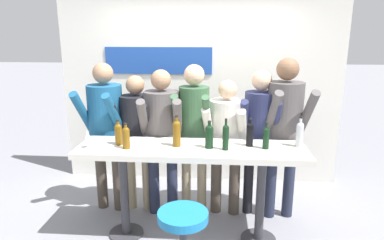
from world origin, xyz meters
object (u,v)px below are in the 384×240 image
object	(u,v)px
wine_glass_0	(87,136)
wine_bottle_0	(118,133)
person_far_left	(106,122)
person_center	(194,123)
bar_stool	(183,238)
wine_bottle_3	(300,133)
wine_bottle_6	(250,133)
person_center_right	(226,135)
person_far_right	(284,122)
wine_bottle_4	(226,136)
tasting_table	(191,162)
person_left	(137,130)
person_right	(260,128)
person_center_left	(162,128)
wine_bottle_2	(209,135)
wine_bottle_5	(126,137)
wine_bottle_7	(177,132)
wine_bottle_1	(266,137)

from	to	relation	value
wine_glass_0	wine_bottle_0	bearing A→B (deg)	24.47
person_far_left	person_center	bearing A→B (deg)	10.50
bar_stool	wine_bottle_0	size ratio (longest dim) A/B	2.75
wine_bottle_3	wine_bottle_6	bearing A→B (deg)	-177.99
person_far_left	person_center_right	size ratio (longest dim) A/B	1.11
person_far_right	wine_bottle_0	size ratio (longest dim) A/B	7.21
wine_bottle_3	wine_bottle_4	distance (m)	0.74
bar_stool	person_center_right	world-z (taller)	person_center_right
tasting_table	wine_bottle_0	size ratio (longest dim) A/B	8.83
person_left	person_center_right	bearing A→B (deg)	3.50
bar_stool	wine_bottle_4	bearing A→B (deg)	62.94
person_center	person_right	size ratio (longest dim) A/B	1.03
person_center_right	wine_bottle_6	distance (m)	0.53
tasting_table	wine_glass_0	world-z (taller)	wine_glass_0
bar_stool	person_center_left	distance (m)	1.39
wine_bottle_2	wine_bottle_4	bearing A→B (deg)	-15.23
person_far_left	wine_bottle_0	bearing A→B (deg)	-50.43
wine_bottle_0	wine_bottle_5	distance (m)	0.15
person_far_left	person_center_left	size ratio (longest dim) A/B	1.04
tasting_table	person_center_right	world-z (taller)	person_center_right
tasting_table	wine_bottle_6	world-z (taller)	wine_bottle_6
wine_bottle_2	wine_bottle_4	size ratio (longest dim) A/B	0.89
person_center_left	wine_bottle_7	xyz separation A→B (m)	(0.23, -0.47, 0.10)
wine_bottle_3	wine_bottle_6	world-z (taller)	wine_bottle_3
person_far_right	wine_bottle_1	distance (m)	0.56
person_center_right	wine_bottle_6	size ratio (longest dim) A/B	5.60
wine_bottle_4	wine_bottle_7	bearing A→B (deg)	171.55
person_right	person_center_left	bearing A→B (deg)	-169.97
person_left	person_center_left	size ratio (longest dim) A/B	0.95
wine_bottle_3	person_far_right	bearing A→B (deg)	100.06
tasting_table	wine_bottle_6	distance (m)	0.64
wine_bottle_4	person_left	bearing A→B (deg)	148.59
bar_stool	wine_bottle_7	distance (m)	1.01
wine_bottle_4	wine_glass_0	size ratio (longest dim) A/B	1.73
person_center	wine_bottle_2	size ratio (longest dim) A/B	6.46
person_center_left	wine_bottle_7	size ratio (longest dim) A/B	5.45
wine_bottle_5	bar_stool	bearing A→B (deg)	-46.02
person_far_left	person_left	world-z (taller)	person_far_left
person_right	person_far_right	size ratio (longest dim) A/B	0.92
tasting_table	person_center_right	size ratio (longest dim) A/B	1.42
person_center	wine_bottle_2	xyz separation A→B (m)	(0.19, -0.57, 0.03)
bar_stool	person_right	bearing A→B (deg)	60.16
wine_bottle_3	wine_bottle_7	world-z (taller)	wine_bottle_7
person_center_right	wine_bottle_2	world-z (taller)	person_center_right
wine_glass_0	person_center	bearing A→B (deg)	34.00
person_center_left	person_right	distance (m)	1.09
wine_bottle_7	wine_bottle_3	bearing A→B (deg)	3.67
person_center_left	bar_stool	bearing A→B (deg)	-78.10
tasting_table	wine_bottle_3	world-z (taller)	wine_bottle_3
person_far_left	wine_bottle_2	size ratio (longest dim) A/B	6.50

